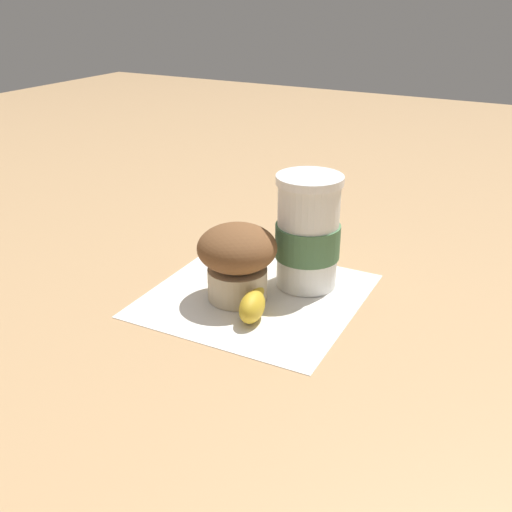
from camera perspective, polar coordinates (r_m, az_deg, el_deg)
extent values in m
plane|color=tan|center=(0.74, 0.00, -3.79)|extent=(3.00, 3.00, 0.00)
cube|color=white|center=(0.74, 0.00, -3.74)|extent=(0.26, 0.26, 0.00)
cylinder|color=white|center=(0.74, 4.95, 1.97)|extent=(0.08, 0.08, 0.13)
cylinder|color=white|center=(0.72, 5.16, 7.26)|extent=(0.08, 0.08, 0.01)
cylinder|color=#4C754C|center=(0.75, 4.93, 1.47)|extent=(0.08, 0.08, 0.04)
cylinder|color=beige|center=(0.73, -1.77, -2.59)|extent=(0.07, 0.07, 0.04)
ellipsoid|color=brown|center=(0.71, -1.81, 0.78)|extent=(0.10, 0.10, 0.06)
ellipsoid|color=gold|center=(0.68, -0.36, -4.86)|extent=(0.05, 0.04, 0.03)
ellipsoid|color=gold|center=(0.73, -0.73, -2.92)|extent=(0.07, 0.06, 0.03)
ellipsoid|color=gold|center=(0.77, -2.51, -1.39)|extent=(0.05, 0.06, 0.03)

